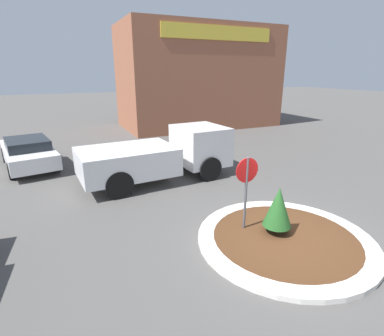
{
  "coord_description": "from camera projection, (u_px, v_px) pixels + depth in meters",
  "views": [
    {
      "loc": [
        -5.01,
        -5.12,
        4.18
      ],
      "look_at": [
        -1.09,
        3.31,
        1.17
      ],
      "focal_mm": 28.0,
      "sensor_mm": 36.0,
      "label": 1
    }
  ],
  "objects": [
    {
      "name": "storefront_building",
      "position": [
        199.0,
        77.0,
        23.2
      ],
      "size": [
        11.67,
        6.07,
        7.4
      ],
      "color": "#93563D",
      "rests_on": "ground_plane"
    },
    {
      "name": "utility_truck",
      "position": [
        161.0,
        154.0,
        11.86
      ],
      "size": [
        6.0,
        2.71,
        1.99
      ],
      "rotation": [
        0.0,
        0.0,
        0.06
      ],
      "color": "silver",
      "rests_on": "ground_plane"
    },
    {
      "name": "ground_plane",
      "position": [
        284.0,
        241.0,
        7.72
      ],
      "size": [
        120.0,
        120.0,
        0.0
      ],
      "primitive_type": "plane",
      "color": "#514F4C"
    },
    {
      "name": "traffic_island",
      "position": [
        284.0,
        239.0,
        7.7
      ],
      "size": [
        4.46,
        4.46,
        0.13
      ],
      "color": "silver",
      "rests_on": "ground_plane"
    },
    {
      "name": "island_shrub",
      "position": [
        278.0,
        207.0,
        7.67
      ],
      "size": [
        0.74,
        0.74,
        1.26
      ],
      "color": "brown",
      "rests_on": "traffic_island"
    },
    {
      "name": "parked_sedan_white",
      "position": [
        28.0,
        152.0,
        13.51
      ],
      "size": [
        2.65,
        4.96,
        1.34
      ],
      "rotation": [
        0.0,
        0.0,
        1.75
      ],
      "color": "silver",
      "rests_on": "ground_plane"
    },
    {
      "name": "stop_sign",
      "position": [
        246.0,
        182.0,
        7.73
      ],
      "size": [
        0.66,
        0.07,
        2.12
      ],
      "color": "#4C4C51",
      "rests_on": "ground_plane"
    }
  ]
}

